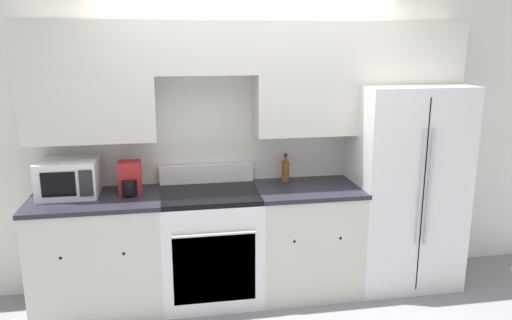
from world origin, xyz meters
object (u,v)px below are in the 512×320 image
Objects in this scene: oven_range at (211,245)px; refrigerator at (403,186)px; microwave at (68,178)px; bottle at (285,170)px.

oven_range is 0.62× the size of refrigerator.
bottle is (1.77, 0.12, -0.05)m from microwave.
refrigerator is 2.79m from microwave.
bottle is (0.68, 0.22, 0.55)m from oven_range.
oven_range is 2.41× the size of microwave.
oven_range is at bearing -5.39° from microwave.
microwave is 1.87× the size of bottle.
bottle is (-1.01, 0.19, 0.14)m from refrigerator.
microwave is at bearing -176.15° from bottle.
refrigerator is at bearing -10.55° from bottle.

